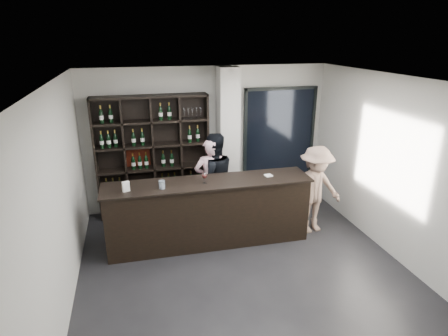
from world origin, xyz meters
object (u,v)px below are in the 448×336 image
object	(u,v)px
taster_pink	(211,181)
customer	(315,190)
wine_shelf	(153,156)
tasting_counter	(209,212)
taster_black	(213,179)

from	to	relation	value
taster_pink	customer	world-z (taller)	taster_pink
taster_pink	customer	distance (m)	1.93
wine_shelf	tasting_counter	xyz separation A→B (m)	(0.80, -1.47, -0.62)
taster_pink	customer	size ratio (longest dim) A/B	1.04
tasting_counter	wine_shelf	bearing A→B (deg)	119.64
wine_shelf	customer	world-z (taller)	wine_shelf
wine_shelf	tasting_counter	bearing A→B (deg)	-61.36
taster_black	wine_shelf	bearing A→B (deg)	-43.75
tasting_counter	customer	size ratio (longest dim) A/B	2.14
wine_shelf	taster_pink	world-z (taller)	wine_shelf
wine_shelf	tasting_counter	distance (m)	1.78
taster_pink	customer	bearing A→B (deg)	157.49
tasting_counter	taster_pink	size ratio (longest dim) A/B	2.06
wine_shelf	taster_black	distance (m)	1.31
tasting_counter	customer	world-z (taller)	customer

